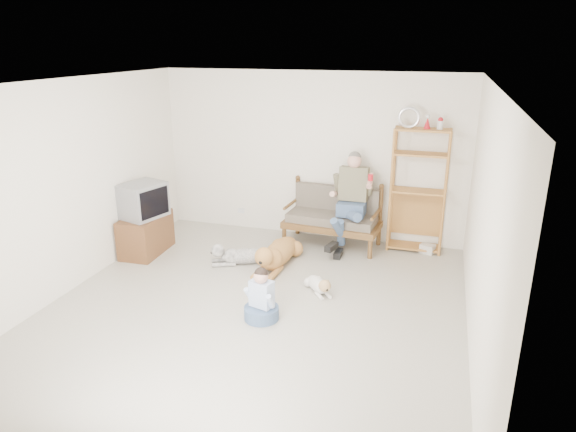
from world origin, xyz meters
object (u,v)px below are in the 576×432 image
(tv_stand, at_px, (146,234))
(golden_retriever, at_px, (276,254))
(etagere, at_px, (418,190))
(loveseat, at_px, (333,215))

(tv_stand, distance_m, golden_retriever, 2.10)
(etagere, height_order, golden_retriever, etagere)
(loveseat, xyz_separation_m, etagere, (1.28, 0.13, 0.50))
(tv_stand, bearing_deg, loveseat, 21.90)
(golden_retriever, bearing_deg, tv_stand, -173.64)
(golden_retriever, bearing_deg, loveseat, 65.50)
(loveseat, xyz_separation_m, golden_retriever, (-0.59, -1.10, -0.30))
(etagere, distance_m, golden_retriever, 2.38)
(loveseat, xyz_separation_m, tv_stand, (-2.69, -1.19, -0.19))
(etagere, distance_m, tv_stand, 4.24)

